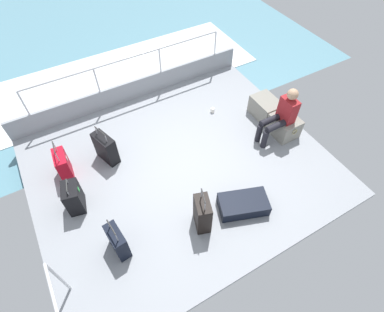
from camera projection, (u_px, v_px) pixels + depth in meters
name	position (u px, v px, depth m)	size (l,w,h in m)	color
ground_plane	(181.00, 166.00, 5.57)	(4.40, 5.20, 0.06)	gray
gunwale_port	(133.00, 90.00, 6.57)	(0.06, 5.20, 0.45)	gray
railing_port	(129.00, 68.00, 6.13)	(0.04, 4.20, 1.02)	silver
stair_rail_starboard	(63.00, 308.00, 3.43)	(0.94, 0.04, 0.97)	silver
sea_wake	(115.00, 77.00, 7.79)	(12.00, 12.00, 0.01)	#598C9E
cargo_crate_0	(265.00, 108.00, 6.23)	(0.64, 0.44, 0.40)	gray
cargo_crate_1	(284.00, 126.00, 5.90)	(0.57, 0.45, 0.40)	gray
passenger_seated	(281.00, 115.00, 5.55)	(0.34, 0.66, 1.10)	maroon
suitcase_0	(118.00, 241.00, 4.35)	(0.43, 0.22, 0.72)	black
suitcase_1	(202.00, 214.00, 4.56)	(0.41, 0.31, 0.84)	black
suitcase_2	(106.00, 148.00, 5.43)	(0.50, 0.34, 0.74)	black
suitcase_3	(74.00, 198.00, 4.80)	(0.41, 0.32, 0.63)	black
suitcase_4	(63.00, 165.00, 5.21)	(0.43, 0.23, 0.75)	#B70C1E
suitcase_5	(243.00, 204.00, 4.90)	(0.68, 0.89, 0.22)	black
paper_cup	(213.00, 110.00, 6.41)	(0.08, 0.08, 0.10)	white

